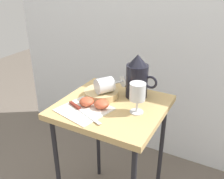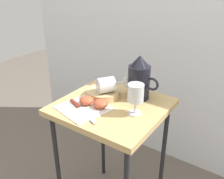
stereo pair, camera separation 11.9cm
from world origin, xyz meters
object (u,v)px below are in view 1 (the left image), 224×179
at_px(basket_tray, 101,93).
at_px(wine_glass_upright, 137,93).
at_px(apple_half_left, 87,102).
at_px(pitcher, 137,80).
at_px(knife, 80,109).
at_px(apple_half_right, 102,104).
at_px(table, 112,118).
at_px(wine_glass_tipped_near, 105,85).

bearing_deg(basket_tray, wine_glass_upright, -15.77).
bearing_deg(basket_tray, apple_half_left, -95.09).
relative_size(pitcher, knife, 0.98).
distance_m(basket_tray, apple_half_right, 0.13).
xyz_separation_m(wine_glass_upright, apple_half_right, (-0.16, -0.05, -0.07)).
height_order(table, apple_half_right, apple_half_right).
bearing_deg(apple_half_right, knife, -140.21).
distance_m(wine_glass_upright, apple_half_left, 0.26).
relative_size(apple_half_left, apple_half_right, 1.00).
bearing_deg(table, wine_glass_upright, -6.26).
bearing_deg(table, knife, -129.00).
height_order(basket_tray, pitcher, pitcher).
distance_m(table, basket_tray, 0.14).
relative_size(table, wine_glass_upright, 4.89).
bearing_deg(apple_half_right, wine_glass_upright, 15.91).
bearing_deg(apple_half_left, basket_tray, 84.91).
distance_m(apple_half_left, knife, 0.06).
bearing_deg(apple_half_right, table, 68.99).
xyz_separation_m(apple_half_left, knife, (-0.00, -0.05, -0.02)).
relative_size(basket_tray, pitcher, 0.78).
bearing_deg(apple_half_left, wine_glass_upright, 13.77).
bearing_deg(wine_glass_tipped_near, knife, -104.56).
height_order(wine_glass_upright, knife, wine_glass_upright).
distance_m(table, pitcher, 0.23).
height_order(pitcher, apple_half_right, pitcher).
xyz_separation_m(apple_half_right, knife, (-0.08, -0.07, -0.02)).
distance_m(basket_tray, wine_glass_tipped_near, 0.06).
bearing_deg(apple_half_right, pitcher, 64.28).
height_order(apple_half_right, knife, apple_half_right).
xyz_separation_m(table, apple_half_right, (-0.02, -0.06, 0.10)).
bearing_deg(apple_half_right, apple_half_left, -170.85).
height_order(wine_glass_tipped_near, apple_half_left, wine_glass_tipped_near).
height_order(apple_half_left, apple_half_right, same).
height_order(wine_glass_upright, apple_half_left, wine_glass_upright).
bearing_deg(pitcher, wine_glass_upright, -66.47).
height_order(table, apple_half_left, apple_half_left).
xyz_separation_m(basket_tray, pitcher, (0.16, 0.09, 0.07)).
xyz_separation_m(table, basket_tray, (-0.09, 0.05, 0.10)).
bearing_deg(knife, basket_tray, 85.38).
xyz_separation_m(table, wine_glass_tipped_near, (-0.06, 0.04, 0.15)).
distance_m(pitcher, apple_half_left, 0.28).
distance_m(pitcher, apple_half_right, 0.23).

